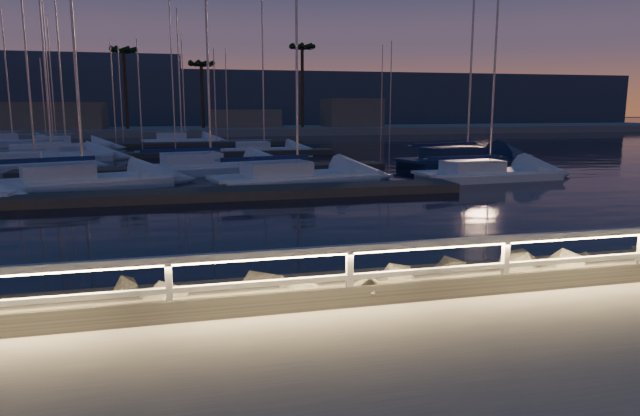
# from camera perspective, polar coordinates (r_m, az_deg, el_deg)

# --- Properties ---
(ground) EXTENTS (400.00, 400.00, 0.00)m
(ground) POSITION_cam_1_polar(r_m,az_deg,el_deg) (9.79, -2.75, -10.11)
(ground) COLOR #A6A096
(ground) RESTS_ON ground
(harbor_water) EXTENTS (400.00, 440.00, 0.60)m
(harbor_water) POSITION_cam_1_polar(r_m,az_deg,el_deg) (40.51, -11.53, 3.78)
(harbor_water) COLOR black
(harbor_water) RESTS_ON ground
(guard_rail) EXTENTS (44.11, 0.12, 1.06)m
(guard_rail) POSITION_cam_1_polar(r_m,az_deg,el_deg) (9.54, -3.19, -5.77)
(guard_rail) COLOR white
(guard_rail) RESTS_ON ground
(riprap) EXTENTS (34.81, 3.20, 1.38)m
(riprap) POSITION_cam_1_polar(r_m,az_deg,el_deg) (12.59, 17.30, -6.70)
(riprap) COLOR slate
(riprap) RESTS_ON ground
(floating_docks) EXTENTS (22.00, 36.00, 0.40)m
(floating_docks) POSITION_cam_1_polar(r_m,az_deg,el_deg) (41.72, -11.65, 4.73)
(floating_docks) COLOR #534D45
(floating_docks) RESTS_ON ground
(far_shore) EXTENTS (160.00, 14.00, 5.20)m
(far_shore) POSITION_cam_1_polar(r_m,az_deg,el_deg) (83.14, -13.09, 7.76)
(far_shore) COLOR #A6A096
(far_shore) RESTS_ON ground
(palm_left) EXTENTS (3.00, 3.00, 11.20)m
(palm_left) POSITION_cam_1_polar(r_m,az_deg,el_deg) (81.53, -19.06, 14.36)
(palm_left) COLOR #453720
(palm_left) RESTS_ON ground
(palm_center) EXTENTS (3.00, 3.00, 9.70)m
(palm_center) POSITION_cam_1_polar(r_m,az_deg,el_deg) (82.28, -11.79, 13.70)
(palm_center) COLOR #453720
(palm_center) RESTS_ON ground
(palm_right) EXTENTS (3.00, 3.00, 12.20)m
(palm_right) POSITION_cam_1_polar(r_m,az_deg,el_deg) (83.29, -1.80, 15.41)
(palm_right) COLOR #453720
(palm_right) RESTS_ON ground
(distant_hills) EXTENTS (230.00, 37.50, 18.00)m
(distant_hills) POSITION_cam_1_polar(r_m,az_deg,el_deg) (144.15, -22.59, 9.92)
(distant_hills) COLOR #3E4D60
(distant_hills) RESTS_ON ground
(sailboat_c) EXTENTS (9.24, 4.41, 15.12)m
(sailboat_c) POSITION_cam_1_polar(r_m,az_deg,el_deg) (29.10, -2.71, 3.17)
(sailboat_c) COLOR white
(sailboat_c) RESTS_ON ground
(sailboat_d) EXTENTS (8.52, 3.08, 14.13)m
(sailboat_d) POSITION_cam_1_polar(r_m,az_deg,el_deg) (32.36, 16.22, 3.41)
(sailboat_d) COLOR white
(sailboat_d) RESTS_ON ground
(sailboat_e) EXTENTS (6.85, 2.89, 11.39)m
(sailboat_e) POSITION_cam_1_polar(r_m,az_deg,el_deg) (40.29, -26.81, 3.98)
(sailboat_e) COLOR white
(sailboat_e) RESTS_ON ground
(sailboat_f) EXTENTS (8.98, 5.07, 14.79)m
(sailboat_f) POSITION_cam_1_polar(r_m,az_deg,el_deg) (29.85, -22.99, 2.58)
(sailboat_f) COLOR white
(sailboat_f) RESTS_ON ground
(sailboat_g) EXTENTS (9.41, 4.55, 15.39)m
(sailboat_g) POSITION_cam_1_polar(r_m,az_deg,el_deg) (34.76, -11.23, 4.14)
(sailboat_g) COLOR white
(sailboat_g) RESTS_ON ground
(sailboat_h) EXTENTS (10.49, 5.16, 17.09)m
(sailboat_h) POSITION_cam_1_polar(r_m,az_deg,el_deg) (39.64, 14.17, 4.76)
(sailboat_h) COLOR #1A2B4E
(sailboat_h) RESTS_ON ground
(sailboat_i) EXTENTS (8.22, 3.54, 13.64)m
(sailboat_i) POSITION_cam_1_polar(r_m,az_deg,el_deg) (56.96, -24.27, 5.72)
(sailboat_i) COLOR white
(sailboat_i) RESTS_ON ground
(sailboat_j) EXTENTS (8.99, 4.27, 14.79)m
(sailboat_j) POSITION_cam_1_polar(r_m,az_deg,el_deg) (45.72, -25.51, 4.76)
(sailboat_j) COLOR white
(sailboat_j) RESTS_ON ground
(sailboat_k) EXTENTS (7.48, 2.51, 12.55)m
(sailboat_k) POSITION_cam_1_polar(r_m,az_deg,el_deg) (48.05, -5.84, 5.82)
(sailboat_k) COLOR white
(sailboat_k) RESTS_ON ground
(sailboat_m) EXTENTS (8.11, 4.77, 13.45)m
(sailboat_m) POSITION_cam_1_polar(r_m,az_deg,el_deg) (65.25, -28.53, 5.84)
(sailboat_m) COLOR white
(sailboat_m) RESTS_ON ground
(sailboat_n) EXTENTS (8.32, 3.12, 13.88)m
(sailboat_n) POSITION_cam_1_polar(r_m,az_deg,el_deg) (61.68, -13.85, 6.57)
(sailboat_n) COLOR white
(sailboat_n) RESTS_ON ground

